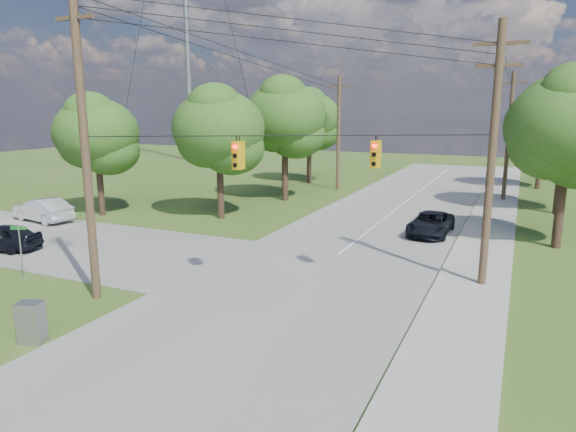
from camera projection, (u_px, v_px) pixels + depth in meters
The scene contains 21 objects.
ground at pixel (189, 321), 17.70m from camera, with size 140.00×140.00×0.00m, color #39551C.
main_road at pixel (300, 285), 21.34m from camera, with size 10.00×100.00×0.03m, color gray.
sidewalk_east at pixel (469, 309), 18.61m from camera, with size 2.60×100.00×0.12m, color #97968E.
pole_sw at pixel (84, 136), 18.64m from camera, with size 2.00×0.32×12.00m.
pole_ne at pixel (492, 154), 20.09m from camera, with size 2.00×0.32×10.50m.
pole_north_e at pixel (509, 136), 39.75m from camera, with size 2.00×0.32×10.00m.
pole_north_w at pixel (339, 132), 45.39m from camera, with size 2.00×0.32×10.00m.
power_lines at pixel (343, 68), 25.49m from camera, with size 13.93×29.62×4.93m.
traffic_signals at pixel (308, 154), 19.48m from camera, with size 4.91×3.27×1.05m.
tree_w_near at pixel (219, 129), 33.08m from camera, with size 6.00×6.00×8.40m.
tree_w_mid at pixel (285, 117), 39.67m from camera, with size 6.40×6.40×9.22m.
tree_w_far at pixel (310, 118), 49.45m from camera, with size 6.00×6.00×8.73m.
tree_e_near at pixel (569, 128), 25.80m from camera, with size 6.20×6.20×8.81m.
tree_e_mid at pixel (567, 113), 34.36m from camera, with size 6.60×6.60×9.64m.
tree_e_far at pixel (544, 123), 45.66m from camera, with size 5.80×5.80×8.32m.
tree_cross_n at pixel (96, 133), 34.17m from camera, with size 5.60×5.60×7.91m.
car_cross_dark at pixel (1, 237), 26.32m from camera, with size 1.63×4.05×1.38m, color black.
car_cross_silver at pixel (43, 210), 33.09m from camera, with size 1.60×4.59×1.51m, color silver.
car_main_north at pixel (431, 223), 29.66m from camera, with size 2.14×4.65×1.29m, color black.
control_cabinet at pixel (31, 323), 15.95m from camera, with size 0.74×0.54×1.34m, color gray.
street_name_sign at pixel (20, 244), 22.11m from camera, with size 0.64×0.29×2.28m.
Camera 1 is at (9.97, -13.67, 7.21)m, focal length 32.00 mm.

